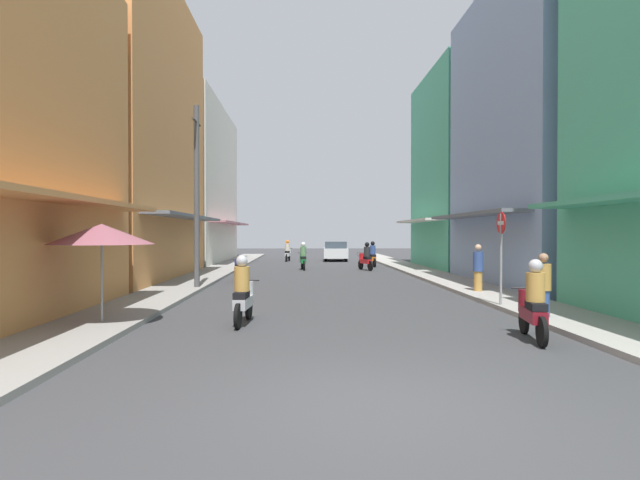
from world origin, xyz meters
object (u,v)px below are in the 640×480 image
Objects in this scene: motorbike_red at (366,258)px; utility_pole at (197,196)px; pedestrian_far at (543,288)px; motorbike_white at (288,252)px; street_sign_no_entry at (501,246)px; vendor_umbrella at (102,234)px; parked_car at (336,251)px; pedestrian_crossing at (478,269)px; motorbike_green at (303,257)px; motorbike_orange at (372,255)px; motorbike_blue at (238,270)px; motorbike_silver at (243,293)px; motorbike_maroon at (533,304)px.

motorbike_red is 0.26× the size of utility_pole.
motorbike_red is at bearing 97.29° from pedestrian_far.
motorbike_red is at bearing -63.37° from motorbike_white.
pedestrian_far is 2.19m from street_sign_no_entry.
vendor_umbrella reaches higher than motorbike_white.
parked_car is 27.48m from vendor_umbrella.
utility_pole is at bearing -108.10° from parked_car.
motorbike_white is 21.52m from pedestrian_crossing.
motorbike_orange is at bearing 30.42° from motorbike_green.
motorbike_green is (1.12, -8.70, 0.00)m from motorbike_white.
vendor_umbrella reaches higher than parked_car.
motorbike_blue is at bearing -127.03° from motorbike_orange.
vendor_umbrella is at bearing -94.68° from utility_pole.
motorbike_white is (-4.62, 9.22, 0.00)m from motorbike_red.
vendor_umbrella is at bearing -176.11° from motorbike_silver.
street_sign_no_entry is at bearing 76.21° from motorbike_maroon.
motorbike_orange is 1.13× the size of pedestrian_far.
motorbike_silver is 25.66m from motorbike_white.
motorbike_maroon is at bearing -103.79° from street_sign_no_entry.
motorbike_green is 19.38m from motorbike_maroon.
motorbike_white is at bearing 109.06° from pedestrian_crossing.
motorbike_green is 11.10m from utility_pole.
vendor_umbrella reaches higher than motorbike_silver.
utility_pole is 2.53× the size of street_sign_no_entry.
motorbike_green is 0.68× the size of street_sign_no_entry.
motorbike_white and motorbike_maroon have the same top height.
motorbike_blue is at bearing 80.80° from vendor_umbrella.
motorbike_maroon is 1.06× the size of pedestrian_crossing.
motorbike_maroon is at bearing -86.10° from parked_car.
motorbike_red is 17.15m from motorbike_silver.
motorbike_red is 9.96m from parked_car.
motorbike_red is 11.39m from pedestrian_crossing.
parked_car is at bearing 104.70° from motorbike_orange.
pedestrian_crossing is (1.63, -14.16, 0.14)m from motorbike_orange.
pedestrian_crossing reaches higher than motorbike_blue.
vendor_umbrella is 7.28m from utility_pole.
pedestrian_far is at bearing -82.71° from motorbike_red.
utility_pole reaches higher than motorbike_blue.
motorbike_silver is 0.68× the size of street_sign_no_entry.
motorbike_blue is at bearing 120.87° from motorbike_maroon.
utility_pole reaches higher than motorbike_green.
motorbike_maroon is at bearing -10.87° from vendor_umbrella.
motorbike_orange reaches higher than parked_car.
vendor_umbrella reaches higher than motorbike_maroon.
utility_pole reaches higher than motorbike_white.
parked_car is 2.47× the size of pedestrian_crossing.
vendor_umbrella is at bearing -113.93° from motorbike_orange.
motorbike_blue is at bearing -107.95° from parked_car.
motorbike_silver is 1.07× the size of pedestrian_crossing.
motorbike_green is at bearing 109.88° from street_sign_no_entry.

